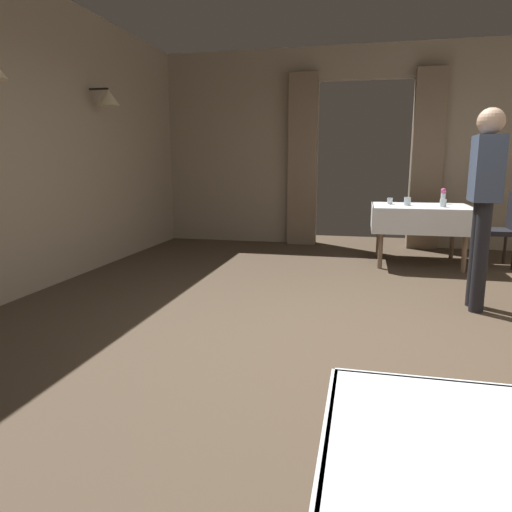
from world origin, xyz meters
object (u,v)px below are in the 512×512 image
object	(u,v)px
dining_table_mid	(420,213)
flower_vase_mid	(443,195)
glass_mid_b	(390,201)
glass_mid_c	(407,201)
person_waiter_by_doorway	(484,193)
glass_mid_d	(443,203)
chair_mid_right	(502,225)

from	to	relation	value
dining_table_mid	flower_vase_mid	distance (m)	0.47
glass_mid_b	glass_mid_c	world-z (taller)	glass_mid_c
flower_vase_mid	glass_mid_c	xyz separation A→B (m)	(-0.47, -0.36, -0.06)
flower_vase_mid	person_waiter_by_doorway	bearing A→B (deg)	-90.36
dining_table_mid	person_waiter_by_doorway	distance (m)	1.96
glass_mid_b	person_waiter_by_doorway	world-z (taller)	person_waiter_by_doorway
glass_mid_b	person_waiter_by_doorway	bearing A→B (deg)	-71.62
glass_mid_b	glass_mid_d	distance (m)	0.66
flower_vase_mid	glass_mid_b	xyz separation A→B (m)	(-0.68, -0.20, -0.07)
glass_mid_d	flower_vase_mid	bearing A→B (deg)	81.76
chair_mid_right	glass_mid_c	bearing A→B (deg)	-173.61
chair_mid_right	dining_table_mid	bearing A→B (deg)	-176.87
dining_table_mid	chair_mid_right	world-z (taller)	chair_mid_right
glass_mid_c	glass_mid_d	xyz separation A→B (m)	(0.41, -0.10, -0.00)
dining_table_mid	glass_mid_b	size ratio (longest dim) A/B	14.45
chair_mid_right	glass_mid_d	bearing A→B (deg)	-162.98
dining_table_mid	glass_mid_d	xyz separation A→B (m)	(0.24, -0.17, 0.15)
glass_mid_d	chair_mid_right	bearing A→B (deg)	17.02
person_waiter_by_doorway	glass_mid_d	bearing A→B (deg)	91.75
glass_mid_b	person_waiter_by_doorway	xyz separation A→B (m)	(0.66, -1.99, 0.23)
glass_mid_d	person_waiter_by_doorway	bearing A→B (deg)	-88.25
glass_mid_c	glass_mid_d	size ratio (longest dim) A/B	1.09
glass_mid_b	flower_vase_mid	bearing A→B (deg)	16.18
glass_mid_c	person_waiter_by_doorway	xyz separation A→B (m)	(0.46, -1.83, 0.22)
dining_table_mid	glass_mid_b	world-z (taller)	glass_mid_b
flower_vase_mid	person_waiter_by_doorway	size ratio (longest dim) A/B	0.12
chair_mid_right	glass_mid_b	size ratio (longest dim) A/B	11.24
glass_mid_c	dining_table_mid	bearing A→B (deg)	23.95
chair_mid_right	glass_mid_b	bearing A→B (deg)	178.53
glass_mid_d	person_waiter_by_doorway	world-z (taller)	person_waiter_by_doorway
chair_mid_right	flower_vase_mid	size ratio (longest dim) A/B	4.52
chair_mid_right	glass_mid_c	size ratio (longest dim) A/B	8.88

